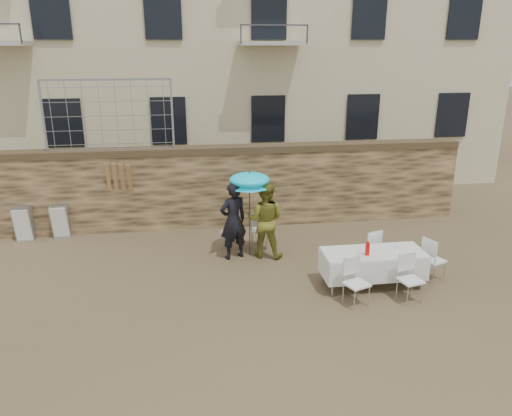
{
  "coord_description": "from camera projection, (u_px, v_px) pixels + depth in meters",
  "views": [
    {
      "loc": [
        -1.04,
        -8.17,
        4.91
      ],
      "look_at": [
        0.4,
        2.2,
        1.4
      ],
      "focal_mm": 35.0,
      "sensor_mm": 36.0,
      "label": 1
    }
  ],
  "objects": [
    {
      "name": "chair_stack_left",
      "position": [
        26.0,
        221.0,
        12.98
      ],
      "size": [
        0.46,
        0.47,
        0.92
      ],
      "primitive_type": null,
      "color": "white",
      "rests_on": "ground"
    },
    {
      "name": "table_chair_side",
      "position": [
        434.0,
        259.0,
        10.68
      ],
      "size": [
        0.63,
        0.63,
        0.96
      ],
      "primitive_type": null,
      "rotation": [
        0.0,
        0.0,
        1.96
      ],
      "color": "white",
      "rests_on": "ground"
    },
    {
      "name": "chair_stack_right",
      "position": [
        62.0,
        219.0,
        13.1
      ],
      "size": [
        0.46,
        0.4,
        0.92
      ],
      "primitive_type": null,
      "color": "white",
      "rests_on": "ground"
    },
    {
      "name": "couple_chair_left",
      "position": [
        231.0,
        230.0,
        12.28
      ],
      "size": [
        0.68,
        0.68,
        0.96
      ],
      "primitive_type": null,
      "rotation": [
        0.0,
        0.0,
        3.83
      ],
      "color": "white",
      "rests_on": "ground"
    },
    {
      "name": "table_chair_front_left",
      "position": [
        357.0,
        283.0,
        9.62
      ],
      "size": [
        0.62,
        0.62,
        0.96
      ],
      "primitive_type": null,
      "rotation": [
        0.0,
        0.0,
        0.37
      ],
      "color": "white",
      "rests_on": "ground"
    },
    {
      "name": "wood_planks",
      "position": [
        123.0,
        196.0,
        13.21
      ],
      "size": [
        0.7,
        0.2,
        2.0
      ],
      "primitive_type": null,
      "color": "#A37749",
      "rests_on": "ground"
    },
    {
      "name": "stone_wall",
      "position": [
        228.0,
        187.0,
        13.71
      ],
      "size": [
        13.0,
        0.5,
        2.2
      ],
      "primitive_type": "cube",
      "color": "brown",
      "rests_on": "ground"
    },
    {
      "name": "chain_link_fence",
      "position": [
        109.0,
        116.0,
        12.68
      ],
      "size": [
        3.2,
        0.06,
        1.8
      ],
      "primitive_type": null,
      "color": "gray",
      "rests_on": "stone_wall"
    },
    {
      "name": "man_suit",
      "position": [
        233.0,
        221.0,
        11.62
      ],
      "size": [
        0.8,
        0.68,
        1.87
      ],
      "primitive_type": "imported",
      "rotation": [
        0.0,
        0.0,
        3.54
      ],
      "color": "black",
      "rests_on": "ground"
    },
    {
      "name": "ground",
      "position": [
        251.0,
        316.0,
        9.37
      ],
      "size": [
        80.0,
        80.0,
        0.0
      ],
      "primitive_type": "plane",
      "color": "brown",
      "rests_on": "ground"
    },
    {
      "name": "banquet_table",
      "position": [
        374.0,
        254.0,
        10.33
      ],
      "size": [
        2.1,
        0.85,
        0.78
      ],
      "color": "silver",
      "rests_on": "ground"
    },
    {
      "name": "umbrella",
      "position": [
        250.0,
        182.0,
        11.48
      ],
      "size": [
        0.98,
        0.98,
        1.94
      ],
      "color": "#3F3F44",
      "rests_on": "ground"
    },
    {
      "name": "soda_bottle",
      "position": [
        367.0,
        249.0,
        10.1
      ],
      "size": [
        0.09,
        0.09,
        0.26
      ],
      "primitive_type": "cylinder",
      "color": "red",
      "rests_on": "banquet_table"
    },
    {
      "name": "table_chair_back",
      "position": [
        368.0,
        249.0,
        11.18
      ],
      "size": [
        0.61,
        0.61,
        0.96
      ],
      "primitive_type": null,
      "rotation": [
        0.0,
        0.0,
        3.49
      ],
      "color": "white",
      "rests_on": "ground"
    },
    {
      "name": "table_chair_front_right",
      "position": [
        411.0,
        279.0,
        9.77
      ],
      "size": [
        0.58,
        0.58,
        0.96
      ],
      "primitive_type": null,
      "rotation": [
        0.0,
        0.0,
        0.23
      ],
      "color": "white",
      "rests_on": "ground"
    },
    {
      "name": "woman_dress",
      "position": [
        265.0,
        220.0,
        11.72
      ],
      "size": [
        1.08,
        0.96,
        1.84
      ],
      "primitive_type": "imported",
      "rotation": [
        0.0,
        0.0,
        2.79
      ],
      "color": "#9C982F",
      "rests_on": "ground"
    },
    {
      "name": "couple_chair_right",
      "position": [
        259.0,
        229.0,
        12.37
      ],
      "size": [
        0.57,
        0.57,
        0.96
      ],
      "primitive_type": null,
      "rotation": [
        0.0,
        0.0,
        2.94
      ],
      "color": "white",
      "rests_on": "ground"
    }
  ]
}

